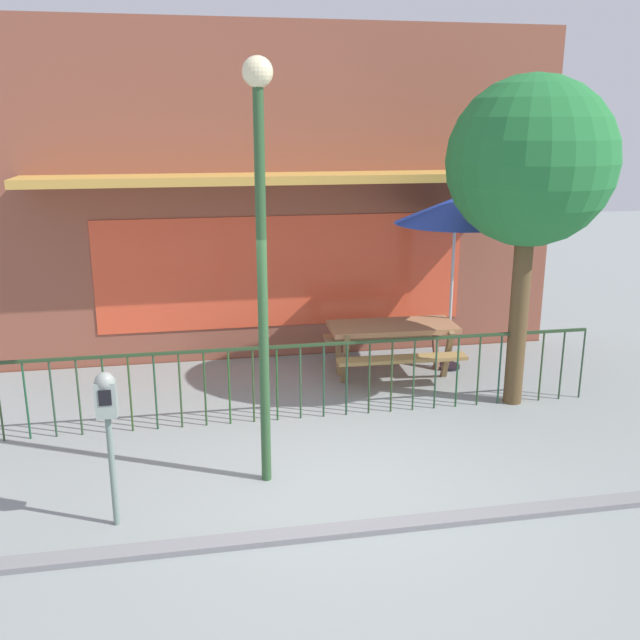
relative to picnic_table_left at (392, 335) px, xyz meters
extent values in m
plane|color=gray|center=(-1.39, -3.11, -0.61)|extent=(40.00, 40.00, 0.00)
cube|color=#552F1E|center=(-1.39, 1.44, -0.61)|extent=(8.63, 0.54, 0.01)
cube|color=brown|center=(-1.39, 1.44, 1.86)|extent=(8.63, 0.50, 4.95)
cube|color=#E54C2D|center=(-1.39, 1.18, 0.74)|extent=(5.61, 0.02, 1.70)
cube|color=gold|center=(-1.39, 0.77, 2.17)|extent=(7.34, 0.84, 0.12)
cube|color=#264023|center=(-1.39, -1.28, 0.34)|extent=(7.25, 0.04, 0.04)
cylinder|color=#1A4C2E|center=(-4.73, -1.28, -0.14)|extent=(0.02, 0.02, 0.95)
cylinder|color=#294531|center=(-4.44, -1.28, -0.14)|extent=(0.02, 0.02, 0.95)
cylinder|color=#2C462B|center=(-4.15, -1.28, -0.14)|extent=(0.02, 0.02, 0.95)
cylinder|color=#234727|center=(-3.86, -1.28, -0.14)|extent=(0.02, 0.02, 0.95)
cylinder|color=#2C481F|center=(-3.57, -1.28, -0.14)|extent=(0.02, 0.02, 0.95)
cylinder|color=#22462B|center=(-3.28, -1.28, -0.14)|extent=(0.02, 0.02, 0.95)
cylinder|color=#2B4624|center=(-2.99, -1.28, -0.14)|extent=(0.02, 0.02, 0.95)
cylinder|color=#254621|center=(-2.70, -1.28, -0.14)|extent=(0.02, 0.02, 0.95)
cylinder|color=#255120|center=(-2.41, -1.28, -0.14)|extent=(0.02, 0.02, 0.95)
cylinder|color=#2B4521|center=(-2.12, -1.28, -0.14)|extent=(0.02, 0.02, 0.95)
cylinder|color=#224C22|center=(-1.83, -1.28, -0.14)|extent=(0.02, 0.02, 0.95)
cylinder|color=#2D4C2F|center=(-1.54, -1.28, -0.14)|extent=(0.02, 0.02, 0.95)
cylinder|color=#22432E|center=(-1.25, -1.28, -0.14)|extent=(0.02, 0.02, 0.95)
cylinder|color=#1C3F2A|center=(-0.96, -1.28, -0.14)|extent=(0.02, 0.02, 0.95)
cylinder|color=#263D22|center=(-0.67, -1.28, -0.14)|extent=(0.02, 0.02, 0.95)
cylinder|color=#2A4121|center=(-0.38, -1.28, -0.14)|extent=(0.02, 0.02, 0.95)
cylinder|color=#2B492C|center=(-0.09, -1.28, -0.14)|extent=(0.02, 0.02, 0.95)
cylinder|color=#22432D|center=(0.20, -1.28, -0.14)|extent=(0.02, 0.02, 0.95)
cylinder|color=#1A4725|center=(0.49, -1.28, -0.14)|extent=(0.02, 0.02, 0.95)
cylinder|color=#244325|center=(0.78, -1.28, -0.14)|extent=(0.02, 0.02, 0.95)
cylinder|color=#1C402F|center=(1.07, -1.28, -0.14)|extent=(0.02, 0.02, 0.95)
cylinder|color=#1D4332|center=(1.36, -1.28, -0.14)|extent=(0.02, 0.02, 0.95)
cylinder|color=#294124|center=(1.65, -1.28, -0.14)|extent=(0.02, 0.02, 0.95)
cylinder|color=#263F2A|center=(1.94, -1.28, -0.14)|extent=(0.02, 0.02, 0.95)
cylinder|color=#29422F|center=(2.24, -1.28, -0.14)|extent=(0.02, 0.02, 0.95)
cube|color=#A67049|center=(0.00, 0.00, 0.13)|extent=(1.82, 0.81, 0.07)
cube|color=#A27E47|center=(-0.02, -0.55, -0.17)|extent=(1.81, 0.31, 0.05)
cube|color=#A07B55|center=(0.02, 0.55, -0.17)|extent=(1.81, 0.31, 0.05)
cube|color=olive|center=(-0.75, -0.26, -0.24)|extent=(0.08, 0.35, 0.78)
cube|color=olive|center=(-0.73, 0.30, -0.24)|extent=(0.08, 0.35, 0.78)
cube|color=olive|center=(0.73, -0.30, -0.24)|extent=(0.08, 0.35, 0.78)
cube|color=#8B5A46|center=(0.75, 0.26, -0.24)|extent=(0.08, 0.35, 0.78)
cylinder|color=black|center=(0.93, 0.17, -0.59)|extent=(0.36, 0.36, 0.05)
cylinder|color=#ADAEB2|center=(0.93, 0.17, 0.63)|extent=(0.04, 0.04, 2.49)
cone|color=#2643B1|center=(0.93, 0.17, 1.74)|extent=(1.73, 1.73, 0.37)
cylinder|color=slate|center=(-3.58, -3.34, -0.08)|extent=(0.06, 0.06, 1.07)
cube|color=#8C9B94|center=(-3.58, -3.34, 0.62)|extent=(0.18, 0.14, 0.32)
sphere|color=gray|center=(-3.58, -3.34, 0.78)|extent=(0.17, 0.17, 0.17)
cube|color=black|center=(-3.58, -3.41, 0.66)|extent=(0.11, 0.01, 0.14)
cylinder|color=brown|center=(1.29, -1.26, 0.66)|extent=(0.24, 0.24, 2.54)
sphere|color=#247336|center=(1.29, -1.26, 2.49)|extent=(2.04, 2.04, 2.04)
cylinder|color=#2D532D|center=(-2.13, -2.74, 1.32)|extent=(0.10, 0.10, 3.87)
sphere|color=beige|center=(-2.13, -2.74, 3.38)|extent=(0.28, 0.28, 0.28)
cube|color=gray|center=(-1.39, -3.87, -0.61)|extent=(12.09, 0.20, 0.11)
camera|label=1|loc=(-2.80, -9.35, 2.97)|focal=39.85mm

